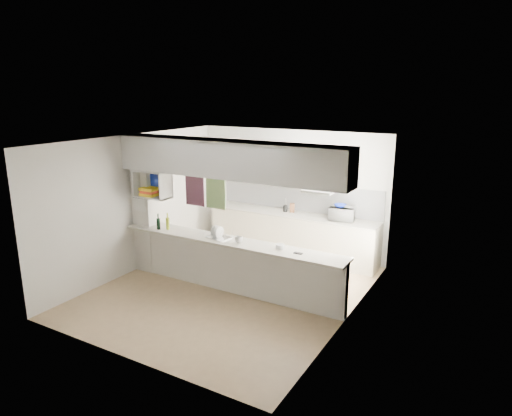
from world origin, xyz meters
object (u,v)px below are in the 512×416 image
Objects in this scene: dish_rack at (219,233)px; bowl at (340,206)px; microwave at (342,214)px; wine_bottles at (163,223)px.

bowl is at bearing 66.13° from dish_rack.
microwave is 1.07× the size of dish_rack.
microwave reaches higher than dish_rack.
bowl reaches higher than wine_bottles.
wine_bottles reaches higher than microwave.
wine_bottles is (-2.59, -2.16, -0.18)m from bowl.
bowl reaches higher than dish_rack.
microwave is at bearing 39.77° from wine_bottles.
wine_bottles reaches higher than dish_rack.
dish_rack is 1.43× the size of wine_bottles.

